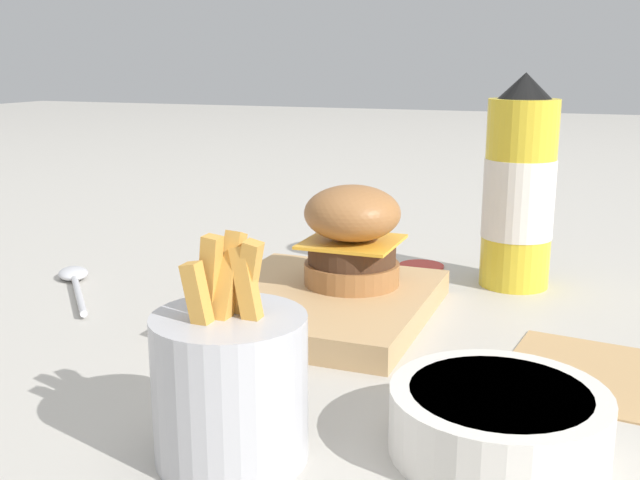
{
  "coord_description": "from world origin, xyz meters",
  "views": [
    {
      "loc": [
        -0.62,
        -0.17,
        0.24
      ],
      "look_at": [
        0.01,
        0.08,
        0.07
      ],
      "focal_mm": 42.0,
      "sensor_mm": 36.0,
      "label": 1
    }
  ],
  "objects": [
    {
      "name": "ground_plane",
      "position": [
        0.0,
        0.0,
        0.0
      ],
      "size": [
        6.0,
        6.0,
        0.0
      ],
      "primitive_type": "plane",
      "color": "#B7B2A8"
    },
    {
      "name": "ketchup_puddle",
      "position": [
        0.21,
        0.03,
        0.0
      ],
      "size": [
        0.05,
        0.05,
        0.0
      ],
      "color": "#B21E14",
      "rests_on": "ground_plane"
    },
    {
      "name": "parchment_square",
      "position": [
        -0.04,
        -0.18,
        0.0
      ],
      "size": [
        0.16,
        0.16,
        0.0
      ],
      "color": "tan",
      "rests_on": "ground_plane"
    },
    {
      "name": "burger",
      "position": [
        0.04,
        0.06,
        0.07
      ],
      "size": [
        0.09,
        0.09,
        0.1
      ],
      "color": "#9E6638",
      "rests_on": "serving_board"
    },
    {
      "name": "serving_board",
      "position": [
        0.01,
        0.08,
        0.01
      ],
      "size": [
        0.23,
        0.2,
        0.02
      ],
      "color": "tan",
      "rests_on": "ground_plane"
    },
    {
      "name": "spoon",
      "position": [
        0.01,
        0.36,
        0.01
      ],
      "size": [
        0.14,
        0.13,
        0.01
      ],
      "rotation": [
        0.0,
        0.0,
        0.74
      ],
      "color": "silver",
      "rests_on": "ground_plane"
    },
    {
      "name": "fries_basket",
      "position": [
        -0.25,
        0.03,
        0.05
      ],
      "size": [
        0.09,
        0.09,
        0.14
      ],
      "color": "#B7B7BC",
      "rests_on": "ground_plane"
    },
    {
      "name": "side_bowl",
      "position": [
        -0.19,
        -0.12,
        0.02
      ],
      "size": [
        0.14,
        0.14,
        0.04
      ],
      "color": "silver",
      "rests_on": "ground_plane"
    },
    {
      "name": "ketchup_bottle",
      "position": [
        0.18,
        -0.08,
        0.1
      ],
      "size": [
        0.07,
        0.07,
        0.23
      ],
      "color": "yellow",
      "rests_on": "ground_plane"
    }
  ]
}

